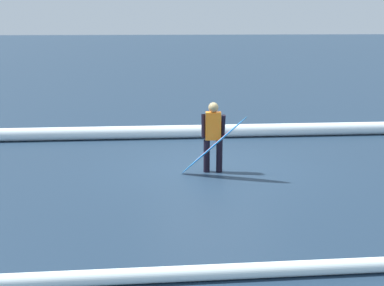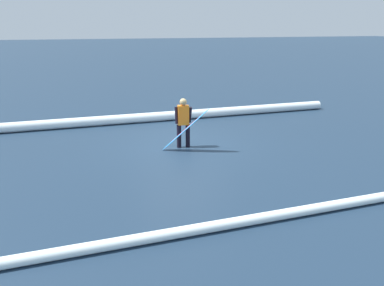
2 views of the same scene
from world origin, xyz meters
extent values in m
plane|color=#1C2F44|center=(0.00, 0.00, 0.00)|extent=(190.63, 190.63, 0.00)
cylinder|color=black|center=(-0.12, 0.34, 0.37)|extent=(0.14, 0.14, 0.74)
cylinder|color=black|center=(0.16, 0.31, 0.37)|extent=(0.14, 0.14, 0.74)
cube|color=orange|center=(0.02, 0.33, 1.04)|extent=(0.36, 0.24, 0.61)
sphere|color=#9B885B|center=(0.02, 0.33, 1.45)|extent=(0.22, 0.22, 0.22)
cylinder|color=black|center=(-0.19, 0.35, 1.04)|extent=(0.09, 0.22, 0.53)
cylinder|color=black|center=(0.23, 0.31, 1.04)|extent=(0.09, 0.17, 0.53)
ellipsoid|color=#268CE5|center=(0.06, 0.73, 0.69)|extent=(1.45, 0.85, 1.41)
ellipsoid|color=red|center=(0.06, 0.73, 0.69)|extent=(1.12, 0.59, 1.13)
cylinder|color=white|center=(1.97, -3.13, 0.18)|extent=(18.81, 0.50, 0.37)
cylinder|color=white|center=(2.43, 5.32, 0.10)|extent=(25.18, 0.65, 0.21)
camera|label=1|loc=(1.38, 11.61, 3.35)|focal=49.67mm
camera|label=2|loc=(2.99, 10.95, 3.71)|focal=34.23mm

